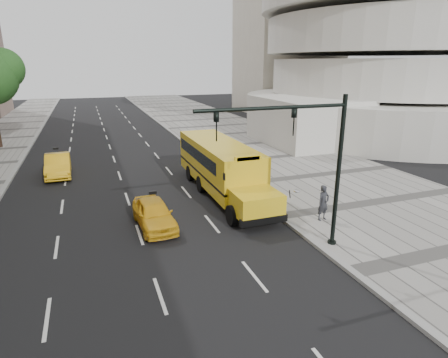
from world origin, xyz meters
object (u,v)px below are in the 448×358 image
object	(u,v)px
taxi_near	(154,214)
traffic_signal	(310,156)
pedestrian	(323,203)
school_bus	(220,163)
taxi_far	(58,165)

from	to	relation	value
taxi_near	traffic_signal	size ratio (longest dim) A/B	0.62
pedestrian	school_bus	bearing A→B (deg)	107.48
school_bus	traffic_signal	world-z (taller)	traffic_signal
pedestrian	traffic_signal	xyz separation A→B (m)	(-2.47, -2.29, 3.06)
taxi_far	traffic_signal	world-z (taller)	traffic_signal
taxi_far	pedestrian	xyz separation A→B (m)	(12.61, -13.16, 0.28)
school_bus	pedestrian	world-z (taller)	school_bus
taxi_near	pedestrian	size ratio (longest dim) A/B	2.24
taxi_far	taxi_near	bearing A→B (deg)	-67.93
school_bus	traffic_signal	size ratio (longest dim) A/B	1.81
taxi_near	traffic_signal	distance (m)	7.87
school_bus	traffic_signal	xyz separation A→B (m)	(0.69, -8.42, 2.33)
school_bus	pedestrian	xyz separation A→B (m)	(3.17, -6.13, -0.73)
taxi_far	pedestrian	world-z (taller)	pedestrian
taxi_far	traffic_signal	bearing A→B (deg)	-58.39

